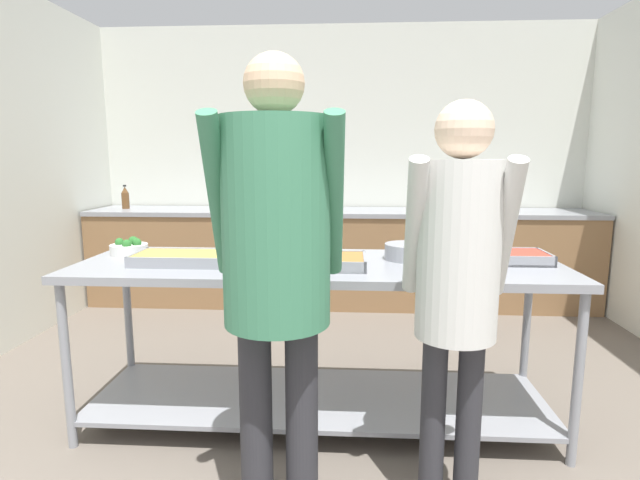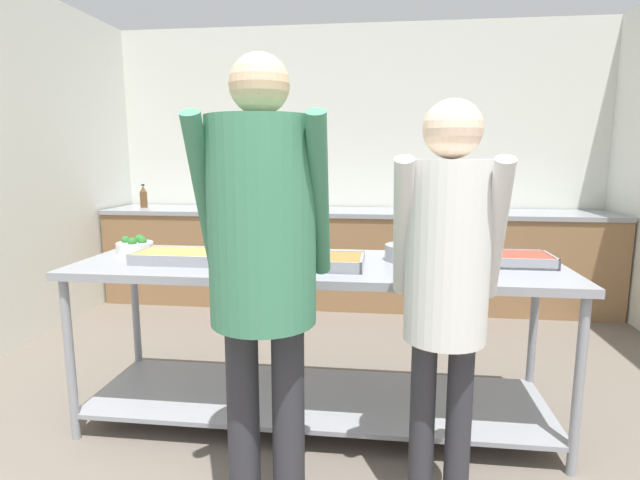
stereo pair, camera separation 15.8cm
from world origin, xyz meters
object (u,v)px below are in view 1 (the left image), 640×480
(serving_tray_vegetables, at_px, (328,262))
(broccoli_bowl, at_px, (129,248))
(serving_tray_roast, at_px, (184,258))
(water_bottle, at_px, (125,198))
(guest_serving_right, at_px, (458,265))
(guest_serving_left, at_px, (276,248))
(plate_stack, at_px, (271,249))
(sauce_pan, at_px, (408,251))
(serving_tray_greens, at_px, (499,257))

(serving_tray_vegetables, bearing_deg, broccoli_bowl, 167.47)
(broccoli_bowl, distance_m, serving_tray_vegetables, 1.14)
(serving_tray_roast, distance_m, water_bottle, 2.62)
(water_bottle, bearing_deg, guest_serving_right, -47.75)
(guest_serving_left, relative_size, guest_serving_right, 1.09)
(plate_stack, distance_m, guest_serving_right, 1.21)
(guest_serving_right, bearing_deg, guest_serving_left, -170.75)
(plate_stack, bearing_deg, sauce_pan, -7.84)
(serving_tray_roast, height_order, guest_serving_right, guest_serving_right)
(serving_tray_roast, xyz_separation_m, sauce_pan, (1.14, 0.17, 0.02))
(serving_tray_roast, bearing_deg, plate_stack, 34.74)
(plate_stack, bearing_deg, water_bottle, 131.19)
(guest_serving_left, relative_size, water_bottle, 7.64)
(sauce_pan, bearing_deg, guest_serving_left, -123.20)
(plate_stack, bearing_deg, broccoli_bowl, -175.62)
(broccoli_bowl, height_order, serving_tray_vegetables, broccoli_bowl)
(serving_tray_vegetables, relative_size, guest_serving_right, 0.23)
(serving_tray_roast, xyz_separation_m, serving_tray_greens, (1.60, 0.14, -0.00))
(serving_tray_roast, relative_size, serving_tray_greens, 1.03)
(broccoli_bowl, bearing_deg, guest_serving_right, -26.14)
(water_bottle, bearing_deg, guest_serving_left, -57.00)
(serving_tray_vegetables, distance_m, water_bottle, 3.08)
(serving_tray_vegetables, height_order, guest_serving_left, guest_serving_left)
(guest_serving_left, bearing_deg, plate_stack, 100.58)
(plate_stack, height_order, guest_serving_right, guest_serving_right)
(serving_tray_vegetables, xyz_separation_m, water_bottle, (-2.06, 2.28, 0.12))
(serving_tray_vegetables, distance_m, guest_serving_left, 0.70)
(guest_serving_right, bearing_deg, water_bottle, 132.25)
(guest_serving_right, bearing_deg, serving_tray_vegetables, 132.88)
(broccoli_bowl, relative_size, plate_stack, 0.89)
(serving_tray_greens, distance_m, water_bottle, 3.62)
(guest_serving_left, height_order, guest_serving_right, guest_serving_left)
(serving_tray_roast, relative_size, serving_tray_vegetables, 1.34)
(sauce_pan, relative_size, guest_serving_left, 0.22)
(plate_stack, distance_m, water_bottle, 2.63)
(sauce_pan, bearing_deg, guest_serving_right, -82.50)
(broccoli_bowl, xyz_separation_m, water_bottle, (-0.95, 2.04, 0.11))
(sauce_pan, xyz_separation_m, guest_serving_right, (0.10, -0.75, 0.09))
(plate_stack, height_order, guest_serving_left, guest_serving_left)
(serving_tray_vegetables, xyz_separation_m, guest_serving_left, (-0.15, -0.66, 0.19))
(sauce_pan, relative_size, guest_serving_right, 0.24)
(guest_serving_right, height_order, water_bottle, guest_serving_right)
(sauce_pan, xyz_separation_m, water_bottle, (-2.48, 2.08, 0.10))
(serving_tray_roast, relative_size, plate_stack, 2.20)
(serving_tray_greens, bearing_deg, serving_tray_roast, -175.11)
(sauce_pan, height_order, guest_serving_left, guest_serving_left)
(broccoli_bowl, xyz_separation_m, guest_serving_right, (1.62, -0.80, 0.10))
(serving_tray_roast, xyz_separation_m, guest_serving_left, (0.58, -0.69, 0.19))
(serving_tray_roast, bearing_deg, sauce_pan, 8.60)
(serving_tray_roast, xyz_separation_m, plate_stack, (0.40, 0.28, 0.00))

